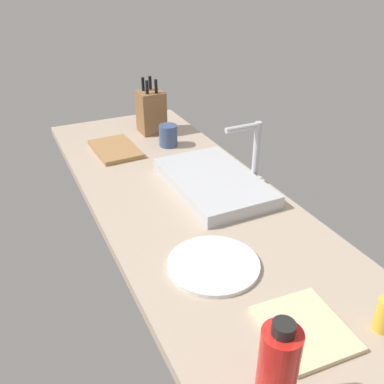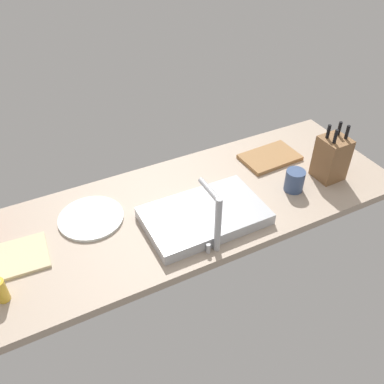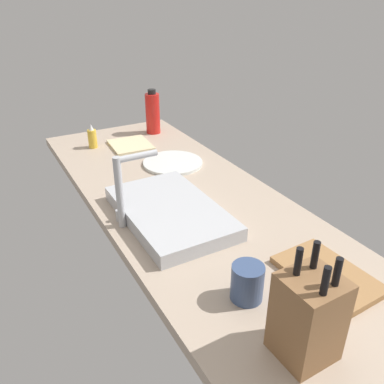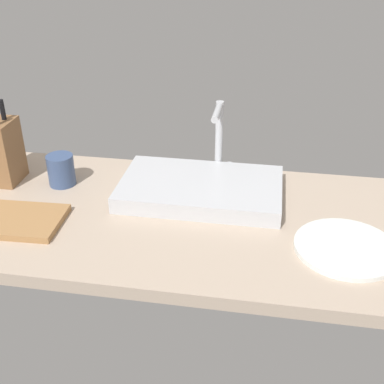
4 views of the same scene
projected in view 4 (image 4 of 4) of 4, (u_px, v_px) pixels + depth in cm
name	position (u px, v px, depth cm)	size (l,w,h in cm)	color
countertop_slab	(212.00, 223.00, 133.45)	(185.66, 63.34, 3.50)	tan
sink_basin	(201.00, 189.00, 141.97)	(46.23, 28.37, 4.65)	#B7BABF
faucet	(219.00, 134.00, 147.49)	(5.50, 14.02, 23.61)	#B7BABF
cutting_board	(13.00, 220.00, 129.91)	(26.03, 16.81, 1.80)	#9E7042
dinner_plate	(346.00, 248.00, 119.42)	(25.25, 25.25, 1.20)	silver
coffee_mug	(61.00, 170.00, 147.20)	(8.00, 8.00, 9.40)	#384C75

